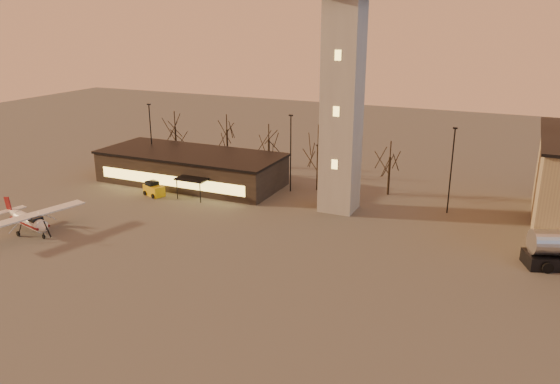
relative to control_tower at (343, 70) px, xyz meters
name	(u,v)px	position (x,y,z in m)	size (l,w,h in m)	color
ground	(204,336)	(0.00, -30.00, -16.33)	(220.00, 220.00, 0.00)	#484643
control_tower	(343,70)	(0.00, 0.00, 0.00)	(6.80, 6.80, 32.60)	gray
terminal	(191,168)	(-21.99, 1.98, -14.17)	(25.40, 12.20, 4.30)	black
light_poles	(347,164)	(0.50, 1.00, -10.92)	(58.50, 12.25, 10.14)	black
tree_row	(268,136)	(-13.70, 9.16, -10.39)	(37.20, 9.20, 8.80)	black
cessna_rear	(31,224)	(-27.04, -20.81, -15.23)	(9.28, 11.57, 3.20)	beige
service_cart	(154,190)	(-23.32, -4.79, -15.64)	(3.20, 2.57, 1.80)	gold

